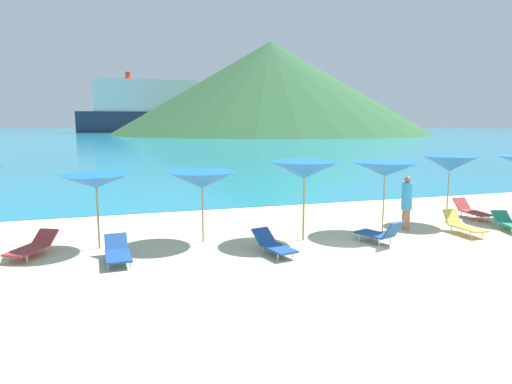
{
  "coord_description": "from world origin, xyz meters",
  "views": [
    {
      "loc": [
        -6.36,
        -8.25,
        3.37
      ],
      "look_at": [
        -2.25,
        5.1,
        1.2
      ],
      "focal_mm": 30.46,
      "sensor_mm": 36.0,
      "label": 1
    }
  ],
  "objects": [
    {
      "name": "ground_plane",
      "position": [
        0.0,
        10.0,
        -0.15
      ],
      "size": [
        50.0,
        100.0,
        0.3
      ],
      "primitive_type": "cube",
      "color": "beige"
    },
    {
      "name": "ocean_water",
      "position": [
        0.0,
        228.6,
        0.01
      ],
      "size": [
        650.0,
        440.0,
        0.02
      ],
      "primitive_type": "cube",
      "color": "teal",
      "rests_on": "ground_plane"
    },
    {
      "name": "headland_hill",
      "position": [
        44.76,
        140.42,
        16.01
      ],
      "size": [
        110.66,
        110.66,
        32.01
      ],
      "primitive_type": "cone",
      "color": "#2D5B33",
      "rests_on": "ground_plane"
    },
    {
      "name": "umbrella_2",
      "position": [
        -7.07,
        4.08,
        1.86
      ],
      "size": [
        2.06,
        2.06,
        2.05
      ],
      "color": "#9E7F59",
      "rests_on": "ground_plane"
    },
    {
      "name": "umbrella_3",
      "position": [
        -4.22,
        3.93,
        1.81
      ],
      "size": [
        2.02,
        2.02,
        2.05
      ],
      "color": "#9E7F59",
      "rests_on": "ground_plane"
    },
    {
      "name": "umbrella_4",
      "position": [
        -1.36,
        3.26,
        2.08
      ],
      "size": [
        2.17,
        2.17,
        2.33
      ],
      "color": "#9E7F59",
      "rests_on": "ground_plane"
    },
    {
      "name": "umbrella_5",
      "position": [
        1.38,
        3.33,
        2.02
      ],
      "size": [
        2.14,
        2.14,
        2.24
      ],
      "color": "#9E7F59",
      "rests_on": "ground_plane"
    },
    {
      "name": "umbrella_6",
      "position": [
        4.27,
        3.86,
        2.06
      ],
      "size": [
        1.95,
        1.95,
        2.33
      ],
      "color": "#9E7F59",
      "rests_on": "ground_plane"
    },
    {
      "name": "lounge_chair_2",
      "position": [
        -6.59,
        2.72,
        0.25
      ],
      "size": [
        0.68,
        1.57,
        0.56
      ],
      "rotation": [
        0.0,
        0.0,
        0.07
      ],
      "color": "#1E478C",
      "rests_on": "ground_plane"
    },
    {
      "name": "lounge_chair_4",
      "position": [
        -2.67,
        2.18,
        0.26
      ],
      "size": [
        0.85,
        1.61,
        0.56
      ],
      "rotation": [
        0.0,
        0.0,
        0.22
      ],
      "color": "#1E478C",
      "rests_on": "ground_plane"
    },
    {
      "name": "lounge_chair_5",
      "position": [
        5.53,
        2.44,
        0.25
      ],
      "size": [
        0.96,
        1.57,
        0.51
      ],
      "rotation": [
        0.0,
        0.0,
        -0.31
      ],
      "color": "#268C66",
      "rests_on": "ground_plane"
    },
    {
      "name": "lounge_chair_6",
      "position": [
        0.55,
        2.19,
        0.33
      ],
      "size": [
        0.99,
        1.44,
        0.75
      ],
      "rotation": [
        0.0,
        0.0,
        3.49
      ],
      "color": "#1E478C",
      "rests_on": "ground_plane"
    },
    {
      "name": "lounge_chair_8",
      "position": [
        3.7,
        2.48,
        0.29
      ],
      "size": [
        0.55,
        1.44,
        0.67
      ],
      "rotation": [
        0.0,
        0.0,
        0.02
      ],
      "color": "#D8BF4C",
      "rests_on": "ground_plane"
    },
    {
      "name": "lounge_chair_9",
      "position": [
        -8.69,
        3.86,
        0.27
      ],
      "size": [
        1.19,
        1.62,
        0.55
      ],
      "rotation": [
        0.0,
        0.0,
        -0.47
      ],
      "color": "#A53333",
      "rests_on": "ground_plane"
    },
    {
      "name": "lounge_chair_10",
      "position": [
        5.69,
        4.25,
        0.3
      ],
      "size": [
        0.65,
        1.59,
        0.64
      ],
      "rotation": [
        0.0,
        0.0,
        -0.08
      ],
      "color": "#A53333",
      "rests_on": "ground_plane"
    },
    {
      "name": "beachgoer_1",
      "position": [
        2.34,
        3.47,
        0.92
      ],
      "size": [
        0.33,
        0.33,
        1.74
      ],
      "rotation": [
        0.0,
        0.0,
        0.03
      ],
      "color": "#A3704C",
      "rests_on": "ground_plane"
    },
    {
      "name": "cruise_ship",
      "position": [
        4.92,
        190.25,
        10.01
      ],
      "size": [
        58.63,
        9.95,
        25.62
      ],
      "rotation": [
        0.0,
        0.0,
        -0.05
      ],
      "color": "#262D47",
      "rests_on": "ocean_water"
    }
  ]
}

